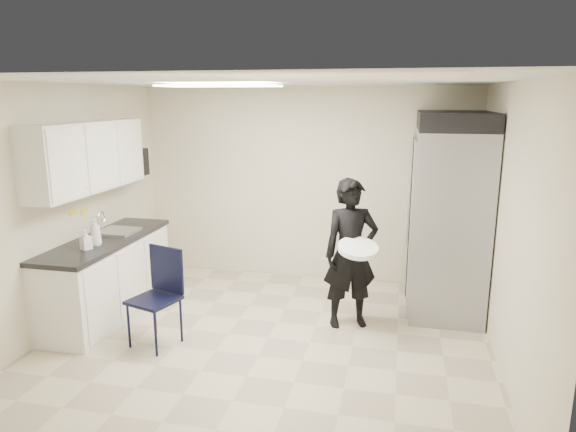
% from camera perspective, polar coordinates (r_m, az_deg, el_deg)
% --- Properties ---
extents(floor, '(4.50, 4.50, 0.00)m').
position_cam_1_polar(floor, '(5.52, -2.19, -13.37)').
color(floor, '#B6AD8F').
rests_on(floor, ground).
extents(ceiling, '(4.50, 4.50, 0.00)m').
position_cam_1_polar(ceiling, '(4.94, -2.46, 14.73)').
color(ceiling, silver).
rests_on(ceiling, back_wall).
extents(back_wall, '(4.50, 0.00, 4.50)m').
position_cam_1_polar(back_wall, '(6.99, 1.89, 3.55)').
color(back_wall, beige).
rests_on(back_wall, floor).
extents(left_wall, '(0.00, 4.00, 4.00)m').
position_cam_1_polar(left_wall, '(6.04, -23.41, 0.96)').
color(left_wall, beige).
rests_on(left_wall, floor).
extents(right_wall, '(0.00, 4.00, 4.00)m').
position_cam_1_polar(right_wall, '(5.01, 23.44, -1.38)').
color(right_wall, beige).
rests_on(right_wall, floor).
extents(ceiling_panel, '(1.20, 0.60, 0.02)m').
position_cam_1_polar(ceiling_panel, '(5.50, -7.58, 14.15)').
color(ceiling_panel, white).
rests_on(ceiling_panel, ceiling).
extents(lower_counter, '(0.60, 1.90, 0.86)m').
position_cam_1_polar(lower_counter, '(6.26, -19.38, -6.57)').
color(lower_counter, silver).
rests_on(lower_counter, floor).
extents(countertop, '(0.64, 1.95, 0.05)m').
position_cam_1_polar(countertop, '(6.13, -19.70, -2.56)').
color(countertop, black).
rests_on(countertop, lower_counter).
extents(sink, '(0.42, 0.40, 0.14)m').
position_cam_1_polar(sink, '(6.33, -18.35, -2.12)').
color(sink, gray).
rests_on(sink, countertop).
extents(faucet, '(0.02, 0.02, 0.24)m').
position_cam_1_polar(faucet, '(6.40, -19.99, -0.70)').
color(faucet, silver).
rests_on(faucet, countertop).
extents(upper_cabinets, '(0.35, 1.80, 0.75)m').
position_cam_1_polar(upper_cabinets, '(6.03, -21.40, 6.17)').
color(upper_cabinets, silver).
rests_on(upper_cabinets, left_wall).
extents(towel_dispenser, '(0.22, 0.30, 0.35)m').
position_cam_1_polar(towel_dispenser, '(7.06, -16.55, 5.74)').
color(towel_dispenser, black).
rests_on(towel_dispenser, left_wall).
extents(notice_sticker_left, '(0.00, 0.12, 0.07)m').
position_cam_1_polar(notice_sticker_left, '(6.14, -22.76, 0.42)').
color(notice_sticker_left, yellow).
rests_on(notice_sticker_left, left_wall).
extents(notice_sticker_right, '(0.00, 0.12, 0.07)m').
position_cam_1_polar(notice_sticker_right, '(6.30, -21.70, 0.46)').
color(notice_sticker_right, yellow).
rests_on(notice_sticker_right, left_wall).
extents(commercial_fridge, '(0.80, 1.35, 2.10)m').
position_cam_1_polar(commercial_fridge, '(6.23, 17.34, -0.56)').
color(commercial_fridge, gray).
rests_on(commercial_fridge, floor).
extents(fridge_compressor, '(0.80, 1.35, 0.20)m').
position_cam_1_polar(fridge_compressor, '(6.08, 18.09, 10.03)').
color(fridge_compressor, black).
rests_on(fridge_compressor, commercial_fridge).
extents(folding_chair, '(0.53, 0.53, 0.96)m').
position_cam_1_polar(folding_chair, '(5.36, -14.69, -9.04)').
color(folding_chair, black).
rests_on(folding_chair, floor).
extents(man_tuxedo, '(0.70, 0.59, 1.63)m').
position_cam_1_polar(man_tuxedo, '(5.56, 6.99, -4.19)').
color(man_tuxedo, black).
rests_on(man_tuxedo, floor).
extents(bucket_lid, '(0.54, 0.54, 0.05)m').
position_cam_1_polar(bucket_lid, '(5.29, 7.79, -3.57)').
color(bucket_lid, white).
rests_on(bucket_lid, man_tuxedo).
extents(soap_bottle_a, '(0.13, 0.13, 0.30)m').
position_cam_1_polar(soap_bottle_a, '(5.82, -20.61, -1.67)').
color(soap_bottle_a, white).
rests_on(soap_bottle_a, countertop).
extents(soap_bottle_b, '(0.13, 0.13, 0.21)m').
position_cam_1_polar(soap_bottle_b, '(5.72, -21.56, -2.44)').
color(soap_bottle_b, '#ABABB7').
rests_on(soap_bottle_b, countertop).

